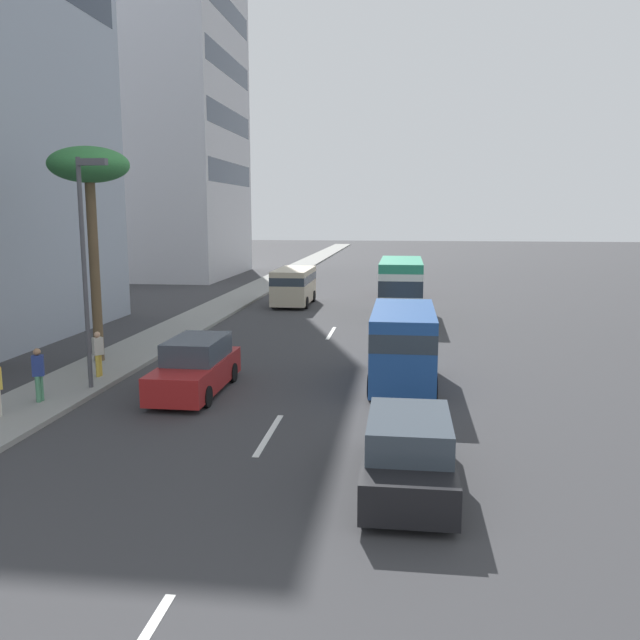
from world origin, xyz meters
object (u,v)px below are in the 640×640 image
(car_fourth, at_px, (402,285))
(van_fifth, at_px, (403,342))
(pedestrian_near_lamp, at_px, (38,373))
(car_third, at_px, (196,367))
(palm_tree, at_px, (89,173))
(pedestrian_mid_block, at_px, (98,352))
(street_lamp, at_px, (86,249))
(car_second, at_px, (409,452))
(minibus_sixth, at_px, (401,286))
(van_lead, at_px, (294,284))

(car_fourth, distance_m, van_fifth, 23.43)
(car_fourth, relative_size, pedestrian_near_lamp, 2.99)
(car_third, distance_m, car_fourth, 25.92)
(car_third, distance_m, palm_tree, 8.54)
(van_fifth, distance_m, pedestrian_mid_block, 10.24)
(van_fifth, bearing_deg, pedestrian_mid_block, 94.03)
(car_third, relative_size, street_lamp, 0.67)
(pedestrian_near_lamp, xyz_separation_m, street_lamp, (1.69, -0.85, 3.51))
(car_second, relative_size, pedestrian_near_lamp, 2.91)
(car_fourth, relative_size, minibus_sixth, 0.70)
(street_lamp, bearing_deg, van_lead, -8.42)
(car_third, height_order, pedestrian_mid_block, car_third)
(pedestrian_mid_block, xyz_separation_m, street_lamp, (-1.37, -0.49, 3.54))
(car_third, xyz_separation_m, car_fourth, (25.13, -6.34, -0.05))
(car_third, bearing_deg, car_fourth, 165.85)
(van_lead, xyz_separation_m, palm_tree, (-16.69, 4.60, 5.75))
(car_fourth, bearing_deg, car_second, -179.47)
(car_third, bearing_deg, palm_tree, -124.30)
(car_second, distance_m, pedestrian_mid_block, 12.77)
(van_lead, bearing_deg, pedestrian_near_lamp, -9.93)
(minibus_sixth, distance_m, palm_tree, 17.66)
(pedestrian_near_lamp, bearing_deg, car_third, -176.30)
(van_fifth, bearing_deg, van_lead, 20.16)
(pedestrian_near_lamp, xyz_separation_m, palm_tree, (5.35, 0.74, 6.02))
(pedestrian_near_lamp, relative_size, palm_tree, 0.20)
(van_fifth, xyz_separation_m, street_lamp, (-2.09, 9.72, 3.08))
(van_lead, relative_size, van_fifth, 0.98)
(car_second, relative_size, palm_tree, 0.59)
(minibus_sixth, xyz_separation_m, street_lamp, (-16.29, 9.55, 2.81))
(car_second, relative_size, street_lamp, 0.65)
(pedestrian_near_lamp, bearing_deg, car_second, 134.54)
(van_lead, bearing_deg, car_third, 0.66)
(van_fifth, bearing_deg, car_fourth, 0.35)
(car_third, xyz_separation_m, minibus_sixth, (15.92, -6.31, 0.90))
(car_third, height_order, minibus_sixth, minibus_sixth)
(van_fifth, bearing_deg, palm_tree, 82.06)
(car_fourth, relative_size, van_fifth, 0.91)
(car_fourth, bearing_deg, van_lead, 128.12)
(car_second, relative_size, pedestrian_mid_block, 3.01)
(minibus_sixth, height_order, street_lamp, street_lamp)
(van_lead, height_order, car_second, van_lead)
(van_fifth, distance_m, palm_tree, 12.71)
(pedestrian_near_lamp, height_order, street_lamp, street_lamp)
(van_lead, height_order, palm_tree, palm_tree)
(palm_tree, xyz_separation_m, street_lamp, (-3.67, -1.59, -2.51))
(car_third, xyz_separation_m, street_lamp, (-0.37, 3.24, 3.72))
(car_third, distance_m, van_fifth, 6.73)
(car_second, relative_size, minibus_sixth, 0.68)
(palm_tree, bearing_deg, car_second, -130.45)
(pedestrian_mid_block, bearing_deg, van_lead, 32.79)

